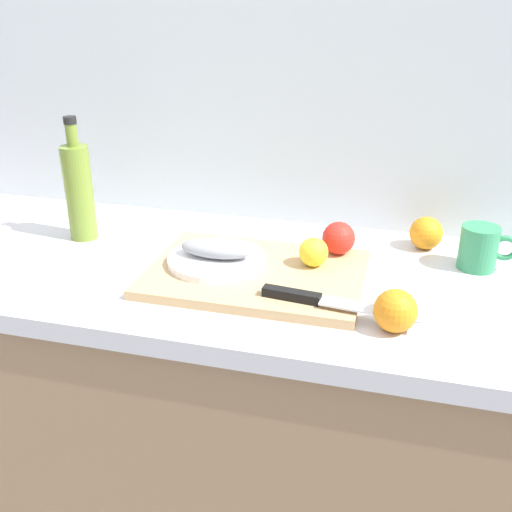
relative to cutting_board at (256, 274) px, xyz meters
name	(u,v)px	position (x,y,z in m)	size (l,w,h in m)	color
back_wall	(204,75)	(-0.23, 0.36, 0.34)	(3.20, 0.05, 2.50)	silver
kitchen_counter	(172,422)	(-0.23, 0.04, -0.46)	(2.00, 0.60, 0.90)	#9E7A56
cutting_board	(256,274)	(0.00, 0.00, 0.00)	(0.43, 0.31, 0.02)	tan
white_plate	(216,260)	(-0.09, 0.01, 0.02)	(0.20, 0.20, 0.01)	white
fish_fillet	(216,249)	(-0.09, 0.01, 0.04)	(0.15, 0.06, 0.04)	gray
chef_knife	(320,300)	(0.15, -0.11, 0.02)	(0.29, 0.06, 0.02)	silver
lemon_0	(314,252)	(0.11, 0.05, 0.04)	(0.06, 0.06, 0.06)	yellow
tomato_0	(339,238)	(0.15, 0.12, 0.05)	(0.07, 0.07, 0.07)	red
olive_oil_bottle	(79,190)	(-0.45, 0.11, 0.11)	(0.06, 0.06, 0.29)	olive
coffee_mug_1	(480,248)	(0.44, 0.17, 0.04)	(0.12, 0.08, 0.09)	#338C59
orange_0	(426,233)	(0.33, 0.25, 0.03)	(0.07, 0.07, 0.07)	orange
orange_1	(395,311)	(0.28, -0.13, 0.03)	(0.08, 0.08, 0.08)	orange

